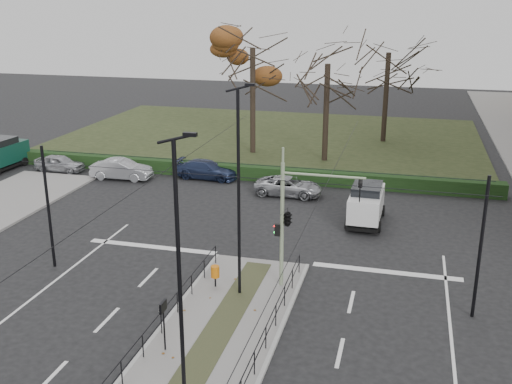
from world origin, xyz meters
TOP-DOWN VIEW (x-y plane):
  - ground at (0.00, 0.00)m, footprint 140.00×140.00m
  - median_island at (0.00, -2.50)m, footprint 4.40×15.00m
  - park at (-6.00, 32.00)m, footprint 38.00×26.00m
  - hedge at (-6.00, 18.60)m, footprint 38.00×1.00m
  - median_railing at (0.00, -2.60)m, footprint 4.14×13.24m
  - catenary at (0.00, 1.62)m, footprint 20.00×34.00m
  - traffic_light at (1.83, 2.59)m, footprint 3.84×2.19m
  - litter_bin at (-1.30, 1.67)m, footprint 0.38×0.38m
  - info_panel at (-1.49, -3.60)m, footprint 0.11×0.51m
  - streetlamp_median_near at (0.38, -6.43)m, footprint 0.74×0.15m
  - streetlamp_median_far at (-0.06, 1.33)m, footprint 0.76×0.16m
  - parked_car_first at (-18.59, 16.95)m, footprint 3.78×1.58m
  - parked_car_second at (-13.20, 16.33)m, footprint 4.44×1.74m
  - parked_car_third at (-7.33, 18.00)m, footprint 4.65×2.11m
  - parked_car_fourth at (-0.86, 15.68)m, footprint 4.49×2.18m
  - white_van at (4.48, 11.83)m, footprint 2.04×4.27m
  - green_van at (-23.09, 16.21)m, footprint 2.15×4.83m
  - rust_tree at (-6.02, 26.00)m, footprint 8.68×8.68m
  - bare_tree_center at (4.34, 32.95)m, footprint 7.90×7.90m
  - bare_tree_near at (0.18, 24.94)m, footprint 6.07×6.07m

SIDE VIEW (x-z plane):
  - ground at x=0.00m, z-range 0.00..0.00m
  - park at x=-6.00m, z-range 0.00..0.10m
  - median_island at x=0.00m, z-range 0.00..0.14m
  - hedge at x=-6.00m, z-range 0.00..1.00m
  - parked_car_fourth at x=-0.86m, z-range 0.00..1.23m
  - parked_car_first at x=-18.59m, z-range 0.00..1.28m
  - parked_car_third at x=-7.33m, z-range 0.00..1.32m
  - parked_car_second at x=-13.20m, z-range 0.00..1.44m
  - litter_bin at x=-1.30m, z-range 0.35..1.33m
  - median_railing at x=0.00m, z-range 0.52..1.44m
  - white_van at x=4.48m, z-range 0.05..2.35m
  - green_van at x=-23.09m, z-range 0.05..2.46m
  - info_panel at x=-1.49m, z-range 0.70..2.65m
  - catenary at x=0.00m, z-range 0.42..6.42m
  - traffic_light at x=1.83m, z-range 0.60..6.26m
  - streetlamp_median_near at x=0.38m, z-range 0.21..9.02m
  - streetlamp_median_far at x=-0.06m, z-range 0.22..9.31m
  - bare_tree_near at x=0.18m, z-range 2.07..12.10m
  - bare_tree_center at x=4.34m, z-range 2.16..12.56m
  - rust_tree at x=-6.02m, z-range 3.01..14.22m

